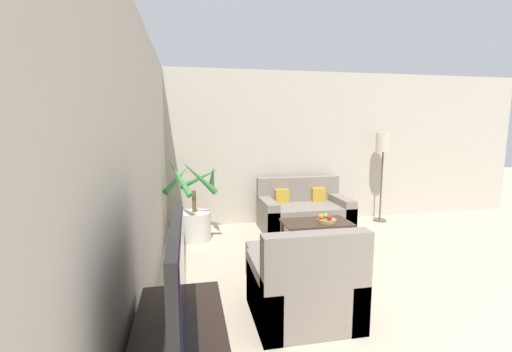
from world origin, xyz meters
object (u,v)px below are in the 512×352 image
(sofa_loveseat, at_px, (304,213))
(armchair, at_px, (304,289))
(floor_lamp, at_px, (383,148))
(apple_green, at_px, (325,216))
(apple_red, at_px, (329,218))
(orange_fruit, at_px, (321,216))
(ottoman, at_px, (273,264))
(television, at_px, (178,282))
(fruit_bowl, at_px, (327,220))
(coffee_table, at_px, (316,225))
(potted_palm, at_px, (195,214))

(sofa_loveseat, bearing_deg, armchair, -109.02)
(sofa_loveseat, xyz_separation_m, floor_lamp, (1.55, 0.20, 1.06))
(apple_green, bearing_deg, apple_red, -82.84)
(orange_fruit, distance_m, ottoman, 1.26)
(television, bearing_deg, floor_lamp, 47.66)
(fruit_bowl, bearing_deg, ottoman, -140.10)
(television, relative_size, coffee_table, 1.07)
(fruit_bowl, distance_m, orange_fruit, 0.10)
(sofa_loveseat, distance_m, armchair, 2.80)
(potted_palm, xyz_separation_m, armchair, (0.92, -2.43, -0.11))
(orange_fruit, bearing_deg, ottoman, -136.91)
(apple_green, xyz_separation_m, armchair, (-0.90, -1.69, -0.19))
(sofa_loveseat, xyz_separation_m, armchair, (-0.91, -2.65, 0.01))
(floor_lamp, xyz_separation_m, fruit_bowl, (-1.56, -1.21, -0.92))
(coffee_table, relative_size, apple_red, 13.80)
(apple_red, distance_m, armchair, 1.83)
(orange_fruit, bearing_deg, potted_palm, 156.06)
(apple_green, height_order, ottoman, apple_green)
(apple_red, xyz_separation_m, apple_green, (-0.01, 0.11, 0.00))
(orange_fruit, bearing_deg, sofa_loveseat, 84.59)
(armchair, distance_m, ottoman, 0.83)
(fruit_bowl, bearing_deg, orange_fruit, 165.62)
(television, relative_size, floor_lamp, 0.63)
(apple_red, bearing_deg, potted_palm, 154.98)
(fruit_bowl, bearing_deg, coffee_table, 160.67)
(coffee_table, bearing_deg, orange_fruit, -26.05)
(potted_palm, distance_m, sofa_loveseat, 1.85)
(apple_green, bearing_deg, orange_fruit, -159.73)
(sofa_loveseat, distance_m, apple_red, 1.09)
(floor_lamp, distance_m, fruit_bowl, 2.18)
(sofa_loveseat, bearing_deg, potted_palm, -173.02)
(apple_green, bearing_deg, ottoman, -138.33)
(ottoman, bearing_deg, floor_lamp, 38.60)
(sofa_loveseat, relative_size, orange_fruit, 19.17)
(television, distance_m, coffee_table, 3.31)
(orange_fruit, relative_size, ottoman, 0.14)
(potted_palm, distance_m, floor_lamp, 3.53)
(television, distance_m, sofa_loveseat, 4.22)
(television, relative_size, apple_red, 14.75)
(sofa_loveseat, height_order, armchair, armchair)
(fruit_bowl, bearing_deg, armchair, -118.85)
(potted_palm, distance_m, orange_fruit, 1.90)
(coffee_table, bearing_deg, fruit_bowl, -19.33)
(sofa_loveseat, distance_m, apple_green, 0.99)
(sofa_loveseat, bearing_deg, television, -118.25)
(armchair, bearing_deg, apple_green, 61.96)
(television, distance_m, apple_red, 3.29)
(potted_palm, relative_size, orange_fruit, 16.54)
(television, relative_size, apple_green, 13.95)
(coffee_table, xyz_separation_m, apple_red, (0.15, -0.11, 0.13))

